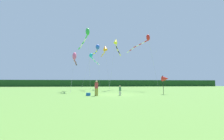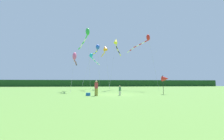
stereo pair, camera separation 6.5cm
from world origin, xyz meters
name	(u,v)px [view 2 (the right image)]	position (x,y,z in m)	size (l,w,h in m)	color
ground_plane	(117,95)	(0.00, 0.00, 0.00)	(120.00, 120.00, 0.00)	#6B9E42
distant_treeline	(103,83)	(0.00, 45.00, 1.44)	(108.00, 2.23, 2.88)	#193D19
person_adult	(96,87)	(-2.61, -1.41, 1.00)	(0.39, 0.39, 1.78)	olive
person_child	(120,90)	(0.21, -1.22, 0.66)	(0.26, 0.26, 1.18)	silver
cooler_box	(88,94)	(-3.54, -1.17, 0.17)	(0.50, 0.44, 0.34)	#1959B2
banner_flag_pole	(165,79)	(6.63, 0.11, 2.05)	(0.90, 0.70, 2.52)	black
kite_orange	(105,48)	(-0.72, 15.74, 9.99)	(1.70, 8.79, 10.90)	#B2B2B2
kite_red	(145,40)	(7.33, 9.93, 10.48)	(4.43, 7.83, 11.54)	#B2B2B2
kite_rainbow	(75,57)	(-6.60, 7.31, 6.13)	(0.73, 6.84, 7.10)	#B2B2B2
kite_blue	(97,48)	(-2.59, 12.73, 9.32)	(1.96, 4.61, 10.07)	#B2B2B2
kite_yellow	(116,43)	(1.54, 11.69, 10.21)	(3.83, 9.66, 11.24)	#B2B2B2
kite_green	(86,35)	(-4.64, 7.97, 10.58)	(3.28, 8.09, 11.69)	#B2B2B2
kite_cyan	(92,57)	(-3.88, 17.07, 8.07)	(4.10, 9.21, 9.03)	#B2B2B2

